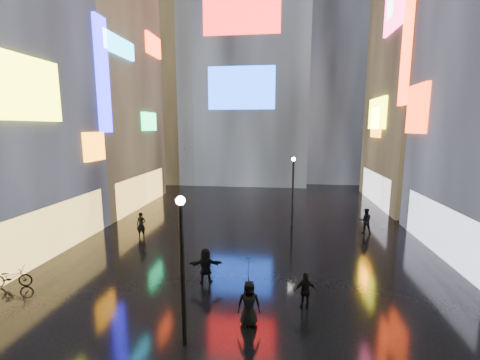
% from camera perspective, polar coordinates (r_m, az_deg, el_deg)
% --- Properties ---
extents(ground, '(140.00, 140.00, 0.00)m').
position_cam_1_polar(ground, '(23.45, 2.50, -8.95)').
color(ground, black).
rests_on(ground, ground).
extents(building_left_far, '(10.28, 12.00, 22.00)m').
position_cam_1_polar(building_left_far, '(33.53, -25.73, 14.65)').
color(building_left_far, black).
rests_on(building_left_far, ground).
extents(building_right_far, '(10.28, 12.00, 28.00)m').
position_cam_1_polar(building_right_far, '(35.79, 32.28, 18.61)').
color(building_right_far, black).
rests_on(building_right_far, ground).
extents(tower_main, '(16.00, 14.20, 42.00)m').
position_cam_1_polar(tower_main, '(48.39, 1.39, 25.72)').
color(tower_main, black).
rests_on(tower_main, ground).
extents(tower_flank_right, '(12.00, 12.00, 34.00)m').
position_cam_1_polar(tower_flank_right, '(49.68, 16.46, 20.16)').
color(tower_flank_right, black).
rests_on(tower_flank_right, ground).
extents(tower_flank_left, '(10.00, 10.00, 26.00)m').
position_cam_1_polar(tower_flank_left, '(47.28, -12.85, 15.96)').
color(tower_flank_left, black).
rests_on(tower_flank_left, ground).
extents(lamp_near, '(0.30, 0.30, 5.20)m').
position_cam_1_polar(lamp_near, '(11.04, -10.21, -14.34)').
color(lamp_near, black).
rests_on(lamp_near, ground).
extents(lamp_far, '(0.30, 0.30, 5.20)m').
position_cam_1_polar(lamp_far, '(24.17, 9.37, -1.30)').
color(lamp_far, black).
rests_on(lamp_far, ground).
extents(pedestrian_3, '(0.95, 0.49, 1.54)m').
position_cam_1_polar(pedestrian_3, '(14.06, 11.58, -18.77)').
color(pedestrian_3, black).
rests_on(pedestrian_3, ground).
extents(pedestrian_4, '(0.92, 0.67, 1.75)m').
position_cam_1_polar(pedestrian_4, '(12.79, 1.60, -21.09)').
color(pedestrian_4, black).
rests_on(pedestrian_4, ground).
extents(pedestrian_5, '(1.66, 0.82, 1.71)m').
position_cam_1_polar(pedestrian_5, '(15.84, -6.13, -14.94)').
color(pedestrian_5, black).
rests_on(pedestrian_5, ground).
extents(pedestrian_6, '(0.66, 0.47, 1.72)m').
position_cam_1_polar(pedestrian_6, '(22.80, -17.16, -7.64)').
color(pedestrian_6, black).
rests_on(pedestrian_6, ground).
extents(pedestrian_7, '(0.91, 0.73, 1.77)m').
position_cam_1_polar(pedestrian_7, '(24.34, 21.40, -6.74)').
color(pedestrian_7, black).
rests_on(pedestrian_7, ground).
extents(umbrella_2, '(1.49, 1.48, 0.95)m').
position_cam_1_polar(umbrella_2, '(12.16, 1.63, -15.59)').
color(umbrella_2, black).
rests_on(umbrella_2, pedestrian_4).
extents(bicycle, '(1.92, 1.07, 0.96)m').
position_cam_1_polar(bicycle, '(18.84, -35.54, -13.89)').
color(bicycle, black).
rests_on(bicycle, ground).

